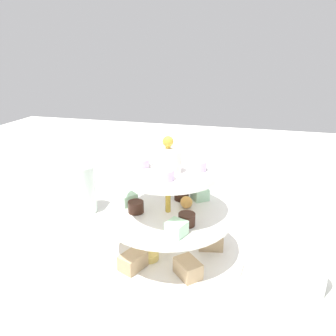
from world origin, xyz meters
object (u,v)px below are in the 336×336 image
at_px(butter_knife_left, 231,195).
at_px(water_glass_mid_back, 309,267).
at_px(water_glass_tall_right, 82,189).
at_px(tiered_serving_stand, 168,222).

distance_m(butter_knife_left, water_glass_mid_back, 0.40).
bearing_deg(butter_knife_left, water_glass_tall_right, 56.89).
bearing_deg(butter_knife_left, water_glass_mid_back, 141.50).
height_order(tiered_serving_stand, water_glass_tall_right, tiered_serving_stand).
xyz_separation_m(tiered_serving_stand, butter_knife_left, (-0.32, 0.10, -0.07)).
bearing_deg(butter_knife_left, tiered_serving_stand, 101.39).
bearing_deg(water_glass_mid_back, butter_knife_left, -156.75).
distance_m(water_glass_tall_right, butter_knife_left, 0.41).
xyz_separation_m(tiered_serving_stand, water_glass_mid_back, (0.04, 0.25, -0.02)).
bearing_deg(tiered_serving_stand, butter_knife_left, 163.14).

